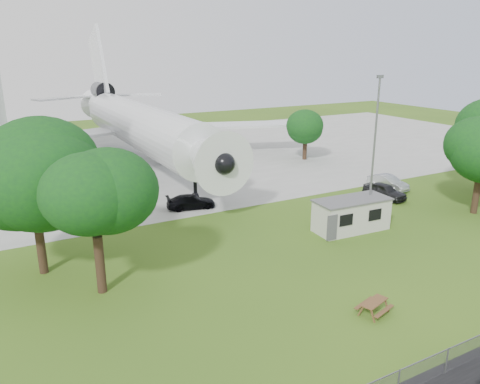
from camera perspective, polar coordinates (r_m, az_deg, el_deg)
ground at (r=31.09m, az=12.11°, el=-10.12°), size 160.00×160.00×0.00m
concrete_apron at (r=63.06m, az=-10.85°, el=3.88°), size 120.00×46.00×0.03m
airliner at (r=59.51m, az=-12.32°, el=8.18°), size 46.36×47.73×17.69m
site_cabin at (r=38.52m, az=13.43°, el=-2.68°), size 6.82×3.05×2.62m
picnic_west at (r=27.65m, az=15.95°, el=-14.07°), size 2.15×1.95×0.76m
fence at (r=25.78m, az=26.58°, el=-17.81°), size 58.00×0.04×1.30m
lamp_mast at (r=38.75m, az=15.97°, el=4.46°), size 0.16×0.16×12.00m
tree_west_big at (r=31.39m, az=-24.12°, el=2.02°), size 9.53×9.53×11.43m
tree_west_small at (r=27.64m, az=-17.45°, el=-0.32°), size 5.83×5.83×9.05m
tree_far_apron at (r=61.93m, az=8.02°, el=8.05°), size 5.45×5.45×7.28m
car_ne_hatch at (r=47.68m, az=17.22°, el=0.10°), size 2.38×4.60×1.50m
car_ne_sedan at (r=50.95m, az=17.58°, el=1.11°), size 1.93×4.57×1.47m
car_apron_van at (r=42.92m, az=-6.01°, el=-1.21°), size 4.70×2.64×1.28m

